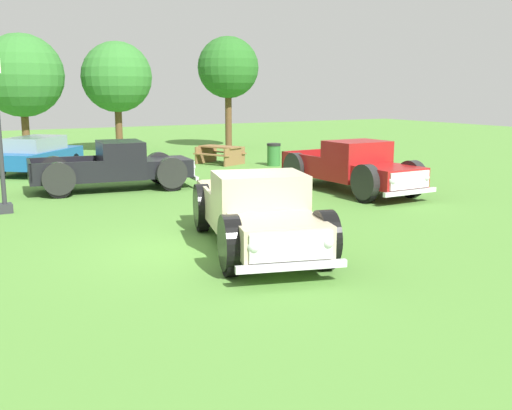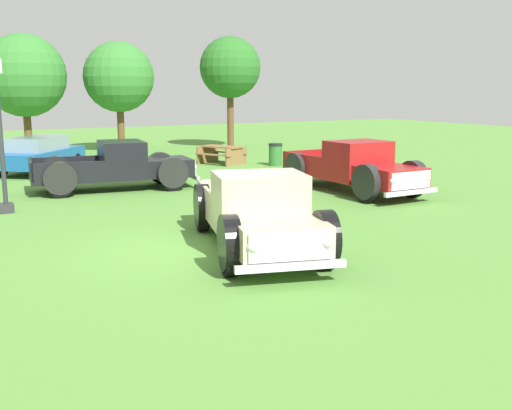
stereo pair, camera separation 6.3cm
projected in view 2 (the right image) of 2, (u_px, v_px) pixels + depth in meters
name	position (u px, v px, depth m)	size (l,w,h in m)	color
ground_plane	(208.00, 249.00, 12.48)	(80.00, 80.00, 0.00)	#548C38
pickup_truck_foreground	(260.00, 215.00, 12.10)	(3.29, 5.54, 1.60)	#C6B793
pickup_truck_behind_left	(359.00, 169.00, 19.00)	(2.17, 5.39, 1.64)	maroon
pickup_truck_behind_right	(124.00, 166.00, 19.72)	(5.36, 2.58, 1.58)	black
sedan_distant_a	(39.00, 154.00, 23.73)	(4.03, 4.34, 1.41)	#195699
lamp_post_near	(0.00, 132.00, 15.74)	(0.36, 0.36, 4.06)	#2D2D33
picnic_table	(222.00, 153.00, 26.47)	(2.10, 2.26, 0.78)	olive
trash_can	(275.00, 154.00, 25.83)	(0.59, 0.59, 0.95)	#2D6B2D
oak_tree_east	(119.00, 77.00, 30.78)	(3.55, 3.55, 5.59)	brown
oak_tree_west	(24.00, 76.00, 29.11)	(3.97, 3.97, 5.84)	brown
oak_tree_center	(230.00, 68.00, 32.66)	(3.29, 3.29, 6.00)	brown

